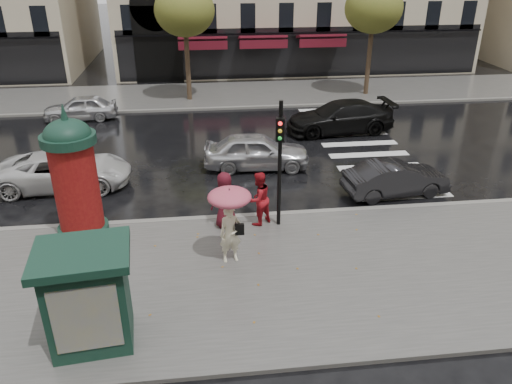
{
  "coord_description": "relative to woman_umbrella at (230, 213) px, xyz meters",
  "views": [
    {
      "loc": [
        -1.49,
        -11.9,
        8.31
      ],
      "look_at": [
        0.09,
        1.5,
        1.72
      ],
      "focal_mm": 35.0,
      "sensor_mm": 36.0,
      "label": 1
    }
  ],
  "objects": [
    {
      "name": "near_kerb",
      "position": [
        0.78,
        2.66,
        -1.6
      ],
      "size": [
        90.0,
        0.25,
        0.14
      ],
      "primitive_type": "cube",
      "color": "slate",
      "rests_on": "ground"
    },
    {
      "name": "far_sidewalk",
      "position": [
        0.78,
        18.66,
        -1.61
      ],
      "size": [
        90.0,
        6.0,
        0.12
      ],
      "primitive_type": "cube",
      "color": "#474744",
      "rests_on": "ground"
    },
    {
      "name": "woman_red",
      "position": [
        1.06,
        2.06,
        -0.64
      ],
      "size": [
        1.12,
        1.07,
        1.82
      ],
      "primitive_type": "imported",
      "rotation": [
        0.0,
        0.0,
        3.75
      ],
      "color": "#A7141D",
      "rests_on": "near_sidewalk"
    },
    {
      "name": "car_far_silver",
      "position": [
        -7.02,
        14.66,
        -1.02
      ],
      "size": [
        3.91,
        1.75,
        1.3
      ],
      "primitive_type": "imported",
      "rotation": [
        0.0,
        0.0,
        -1.51
      ],
      "color": "silver",
      "rests_on": "ground"
    },
    {
      "name": "tree_far_right",
      "position": [
        9.78,
        17.66,
        3.5
      ],
      "size": [
        3.4,
        3.4,
        6.64
      ],
      "color": "#38281C",
      "rests_on": "ground"
    },
    {
      "name": "tree_far_left",
      "position": [
        -1.22,
        17.66,
        3.5
      ],
      "size": [
        3.4,
        3.4,
        6.64
      ],
      "color": "#38281C",
      "rests_on": "ground"
    },
    {
      "name": "car_white",
      "position": [
        -5.95,
        6.0,
        -0.98
      ],
      "size": [
        5.01,
        2.34,
        1.39
      ],
      "primitive_type": "imported",
      "rotation": [
        0.0,
        0.0,
        1.58
      ],
      "color": "silver",
      "rests_on": "ground"
    },
    {
      "name": "car_darkgrey",
      "position": [
        6.42,
        3.86,
        -1.03
      ],
      "size": [
        4.03,
        1.81,
        1.28
      ],
      "primitive_type": "imported",
      "rotation": [
        0.0,
        0.0,
        1.69
      ],
      "color": "black",
      "rests_on": "ground"
    },
    {
      "name": "far_kerb",
      "position": [
        0.78,
        15.66,
        -1.6
      ],
      "size": [
        90.0,
        0.25,
        0.14
      ],
      "primitive_type": "cube",
      "color": "slate",
      "rests_on": "ground"
    },
    {
      "name": "car_silver",
      "position": [
        1.59,
        7.0,
        -0.92
      ],
      "size": [
        4.49,
        2.08,
        1.49
      ],
      "primitive_type": "imported",
      "rotation": [
        0.0,
        0.0,
        1.5
      ],
      "color": "silver",
      "rests_on": "ground"
    },
    {
      "name": "woman_umbrella",
      "position": [
        0.0,
        0.0,
        0.0
      ],
      "size": [
        1.22,
        1.22,
        2.35
      ],
      "color": "#F8EECC",
      "rests_on": "near_sidewalk"
    },
    {
      "name": "newsstand",
      "position": [
        -3.37,
        -2.94,
        -0.29
      ],
      "size": [
        2.2,
        1.91,
        2.45
      ],
      "color": "#133226",
      "rests_on": "near_sidewalk"
    },
    {
      "name": "car_black",
      "position": [
        6.25,
        11.06,
        -0.89
      ],
      "size": [
        5.48,
        2.56,
        1.55
      ],
      "primitive_type": "imported",
      "rotation": [
        0.0,
        0.0,
        -1.5
      ],
      "color": "black",
      "rests_on": "ground"
    },
    {
      "name": "traffic_light",
      "position": [
        1.69,
        1.87,
        0.98
      ],
      "size": [
        0.29,
        0.41,
        4.17
      ],
      "color": "black",
      "rests_on": "near_sidewalk"
    },
    {
      "name": "morris_column",
      "position": [
        -4.54,
        2.0,
        0.51
      ],
      "size": [
        1.6,
        1.6,
        4.3
      ],
      "color": "#133226",
      "rests_on": "near_sidewalk"
    },
    {
      "name": "zebra_crossing",
      "position": [
        6.78,
        9.26,
        -1.66
      ],
      "size": [
        3.6,
        11.75,
        0.01
      ],
      "primitive_type": "cube",
      "color": "silver",
      "rests_on": "ground"
    },
    {
      "name": "near_sidewalk",
      "position": [
        0.78,
        -0.84,
        -1.61
      ],
      "size": [
        90.0,
        7.0,
        0.12
      ],
      "primitive_type": "cube",
      "color": "#474744",
      "rests_on": "ground"
    },
    {
      "name": "ground",
      "position": [
        0.78,
        -0.34,
        -1.67
      ],
      "size": [
        160.0,
        160.0,
        0.0
      ],
      "primitive_type": "plane",
      "color": "black",
      "rests_on": "ground"
    },
    {
      "name": "man_burgundy",
      "position": [
        -0.03,
        2.06,
        -0.62
      ],
      "size": [
        1.04,
        0.83,
        1.87
      ],
      "primitive_type": "imported",
      "rotation": [
        0.0,
        0.0,
        3.44
      ],
      "color": "#4C0F1A",
      "rests_on": "near_sidewalk"
    }
  ]
}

